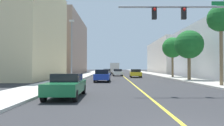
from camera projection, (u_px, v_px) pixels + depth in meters
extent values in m
plane|color=#2D2D30|center=(123.00, 75.00, 47.56)|extent=(192.00, 192.00, 0.00)
cube|color=beige|center=(86.00, 75.00, 47.60)|extent=(3.50, 168.00, 0.15)
cube|color=#B2ADA3|center=(159.00, 75.00, 47.53)|extent=(3.50, 168.00, 0.15)
cube|color=yellow|center=(123.00, 75.00, 47.56)|extent=(0.16, 144.00, 0.01)
cube|color=beige|center=(11.00, 31.00, 32.08)|extent=(13.67, 17.45, 14.81)
cube|color=gray|center=(52.00, 46.00, 60.07)|extent=(17.52, 27.73, 15.90)
cube|color=silver|center=(176.00, 57.00, 64.81)|extent=(12.94, 27.62, 9.94)
cylinder|color=gray|center=(183.00, 7.00, 14.33)|extent=(8.82, 0.14, 0.14)
cube|color=black|center=(185.00, 13.00, 14.32)|extent=(0.32, 0.24, 0.84)
sphere|color=red|center=(185.00, 9.00, 14.18)|extent=(0.20, 0.20, 0.20)
cube|color=black|center=(155.00, 13.00, 14.33)|extent=(0.32, 0.24, 0.84)
sphere|color=red|center=(156.00, 9.00, 14.19)|extent=(0.20, 0.20, 0.20)
cube|color=#147233|center=(221.00, 3.00, 14.32)|extent=(1.10, 0.04, 0.28)
cylinder|color=gray|center=(72.00, 51.00, 24.68)|extent=(0.16, 0.16, 7.09)
cube|color=beige|center=(73.00, 21.00, 24.76)|extent=(0.56, 0.28, 0.20)
cylinder|color=brown|center=(222.00, 52.00, 18.95)|extent=(0.30, 0.30, 6.21)
sphere|color=#195B23|center=(222.00, 18.00, 19.00)|extent=(2.47, 2.47, 2.47)
cone|color=#195B23|center=(218.00, 22.00, 19.74)|extent=(1.44, 0.50, 1.11)
cone|color=#195B23|center=(215.00, 20.00, 18.91)|extent=(0.57, 1.29, 1.39)
cylinder|color=brown|center=(190.00, 62.00, 27.15)|extent=(0.42, 0.42, 4.67)
sphere|color=#195B23|center=(190.00, 44.00, 27.20)|extent=(3.74, 3.74, 3.74)
cone|color=#195B23|center=(198.00, 46.00, 27.26)|extent=(0.52, 1.79, 1.87)
cone|color=#195B23|center=(189.00, 47.00, 28.29)|extent=(1.95, 0.80, 1.79)
cone|color=#195B23|center=(182.00, 46.00, 27.05)|extent=(0.58, 1.38, 1.67)
cone|color=#195B23|center=(194.00, 45.00, 26.08)|extent=(1.81, 0.61, 1.50)
cylinder|color=brown|center=(174.00, 62.00, 35.38)|extent=(0.35, 0.35, 5.04)
sphere|color=#1E6B28|center=(173.00, 47.00, 35.43)|extent=(3.51, 3.51, 3.51)
cone|color=#1E6B28|center=(179.00, 49.00, 35.62)|extent=(0.69, 1.63, 1.90)
cone|color=#1E6B28|center=(176.00, 49.00, 36.21)|extent=(1.26, 1.18, 1.69)
cone|color=#1E6B28|center=(170.00, 49.00, 36.42)|extent=(1.89, 1.06, 1.40)
cone|color=#1E6B28|center=(167.00, 49.00, 35.38)|extent=(0.49, 1.57, 1.72)
cone|color=#1E6B28|center=(171.00, 48.00, 34.63)|extent=(1.46, 1.44, 1.45)
cone|color=#1E6B28|center=(177.00, 48.00, 34.44)|extent=(1.72, 1.01, 1.84)
cube|color=#1E389E|center=(103.00, 76.00, 25.49)|extent=(1.93, 4.09, 0.67)
cube|color=black|center=(103.00, 72.00, 25.31)|extent=(1.65, 1.86, 0.53)
cylinder|color=black|center=(98.00, 78.00, 26.98)|extent=(0.24, 0.65, 0.64)
cylinder|color=black|center=(110.00, 79.00, 26.93)|extent=(0.24, 0.65, 0.64)
cylinder|color=black|center=(95.00, 80.00, 24.04)|extent=(0.24, 0.65, 0.64)
cylinder|color=black|center=(109.00, 80.00, 23.99)|extent=(0.24, 0.65, 0.64)
cube|color=gold|center=(136.00, 74.00, 36.29)|extent=(2.05, 4.29, 0.62)
cube|color=black|center=(136.00, 71.00, 35.97)|extent=(1.73, 1.88, 0.50)
cylinder|color=black|center=(131.00, 75.00, 37.88)|extent=(0.25, 0.65, 0.64)
cylinder|color=black|center=(140.00, 75.00, 37.80)|extent=(0.25, 0.65, 0.64)
cylinder|color=black|center=(132.00, 76.00, 34.76)|extent=(0.25, 0.65, 0.64)
cylinder|color=black|center=(142.00, 76.00, 34.68)|extent=(0.25, 0.65, 0.64)
cube|color=slate|center=(108.00, 72.00, 46.69)|extent=(1.87, 4.16, 0.68)
cube|color=black|center=(108.00, 70.00, 46.65)|extent=(1.58, 1.87, 0.41)
cylinder|color=black|center=(104.00, 73.00, 48.16)|extent=(0.24, 0.65, 0.64)
cylinder|color=black|center=(111.00, 73.00, 48.21)|extent=(0.24, 0.65, 0.64)
cylinder|color=black|center=(104.00, 74.00, 45.17)|extent=(0.24, 0.65, 0.64)
cylinder|color=black|center=(111.00, 74.00, 45.22)|extent=(0.24, 0.65, 0.64)
cube|color=white|center=(118.00, 73.00, 42.05)|extent=(2.08, 4.35, 0.62)
cube|color=black|center=(118.00, 70.00, 42.10)|extent=(1.75, 1.91, 0.47)
cylinder|color=black|center=(114.00, 74.00, 43.60)|extent=(0.25, 0.65, 0.64)
cylinder|color=black|center=(122.00, 74.00, 43.67)|extent=(0.25, 0.65, 0.64)
cylinder|color=black|center=(115.00, 75.00, 40.43)|extent=(0.25, 0.65, 0.64)
cylinder|color=black|center=(123.00, 75.00, 40.49)|extent=(0.25, 0.65, 0.64)
cube|color=#196638|center=(67.00, 87.00, 12.38)|extent=(1.87, 4.34, 0.64)
cube|color=black|center=(68.00, 77.00, 12.68)|extent=(1.64, 1.83, 0.49)
cylinder|color=black|center=(76.00, 96.00, 10.76)|extent=(0.22, 0.64, 0.64)
cylinder|color=black|center=(45.00, 96.00, 10.76)|extent=(0.22, 0.64, 0.64)
cylinder|color=black|center=(84.00, 89.00, 13.99)|extent=(0.22, 0.64, 0.64)
cylinder|color=black|center=(60.00, 89.00, 13.98)|extent=(0.22, 0.64, 0.64)
cube|color=red|center=(116.00, 69.00, 60.53)|extent=(2.44, 2.34, 1.60)
cube|color=silver|center=(116.00, 68.00, 56.43)|extent=(2.50, 5.96, 2.45)
cylinder|color=black|center=(112.00, 72.00, 60.53)|extent=(0.29, 0.90, 0.90)
cylinder|color=black|center=(119.00, 72.00, 60.49)|extent=(0.29, 0.90, 0.90)
cylinder|color=black|center=(112.00, 72.00, 54.94)|extent=(0.29, 0.90, 0.90)
cylinder|color=black|center=(120.00, 72.00, 54.90)|extent=(0.29, 0.90, 0.90)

